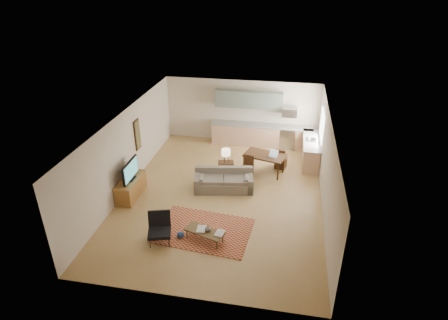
% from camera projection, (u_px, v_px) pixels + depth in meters
% --- Properties ---
extents(room, '(9.00, 9.00, 9.00)m').
position_uv_depth(room, '(222.00, 159.00, 11.96)').
color(room, '#A37D47').
rests_on(room, ground).
extents(kitchen_counter_back, '(4.26, 0.64, 0.92)m').
position_uv_depth(kitchen_counter_back, '(261.00, 135.00, 15.88)').
color(kitchen_counter_back, tan).
rests_on(kitchen_counter_back, ground).
extents(kitchen_counter_right, '(0.64, 2.26, 0.92)m').
position_uv_depth(kitchen_counter_right, '(311.00, 151.00, 14.52)').
color(kitchen_counter_right, tan).
rests_on(kitchen_counter_right, ground).
extents(kitchen_range, '(0.62, 0.62, 0.90)m').
position_uv_depth(kitchen_range, '(287.00, 137.00, 15.70)').
color(kitchen_range, '#A5A8AD').
rests_on(kitchen_range, ground).
extents(kitchen_microwave, '(0.62, 0.40, 0.35)m').
position_uv_depth(kitchen_microwave, '(290.00, 112.00, 15.22)').
color(kitchen_microwave, '#A5A8AD').
rests_on(kitchen_microwave, room).
extents(upper_cabinets, '(2.80, 0.34, 0.70)m').
position_uv_depth(upper_cabinets, '(249.00, 99.00, 15.42)').
color(upper_cabinets, slate).
rests_on(upper_cabinets, room).
extents(window_right, '(0.02, 1.40, 1.05)m').
position_uv_depth(window_right, '(322.00, 125.00, 13.97)').
color(window_right, white).
rests_on(window_right, room).
extents(wall_art_left, '(0.06, 0.42, 1.10)m').
position_uv_depth(wall_art_left, '(138.00, 135.00, 13.17)').
color(wall_art_left, olive).
rests_on(wall_art_left, room).
extents(triptych, '(1.70, 0.04, 0.50)m').
position_uv_depth(triptych, '(240.00, 102.00, 15.70)').
color(triptych, beige).
rests_on(triptych, room).
extents(rug, '(2.85, 2.10, 0.02)m').
position_uv_depth(rug, '(204.00, 230.00, 10.84)').
color(rug, maroon).
rests_on(rug, floor).
extents(sofa, '(2.19, 1.24, 0.72)m').
position_uv_depth(sofa, '(224.00, 180.00, 12.69)').
color(sofa, '#6A6052').
rests_on(sofa, floor).
extents(coffee_table, '(1.20, 0.78, 0.34)m').
position_uv_depth(coffee_table, '(205.00, 236.00, 10.38)').
color(coffee_table, '#4E381D').
rests_on(coffee_table, floor).
extents(book_a, '(0.29, 0.37, 0.03)m').
position_uv_depth(book_a, '(197.00, 229.00, 10.36)').
color(book_a, maroon).
rests_on(book_a, coffee_table).
extents(book_b, '(0.33, 0.39, 0.02)m').
position_uv_depth(book_b, '(216.00, 232.00, 10.23)').
color(book_b, navy).
rests_on(book_b, coffee_table).
extents(vase, '(0.17, 0.17, 0.17)m').
position_uv_depth(vase, '(208.00, 228.00, 10.26)').
color(vase, black).
rests_on(vase, coffee_table).
extents(armchair, '(0.89, 0.89, 0.82)m').
position_uv_depth(armchair, '(159.00, 229.00, 10.23)').
color(armchair, black).
rests_on(armchair, floor).
extents(tv_credenza, '(0.54, 1.41, 0.65)m').
position_uv_depth(tv_credenza, '(131.00, 188.00, 12.35)').
color(tv_credenza, brown).
rests_on(tv_credenza, floor).
extents(tv, '(0.11, 1.09, 0.65)m').
position_uv_depth(tv, '(130.00, 170.00, 12.04)').
color(tv, black).
rests_on(tv, tv_credenza).
extents(console_table, '(0.62, 0.48, 0.65)m').
position_uv_depth(console_table, '(226.00, 170.00, 13.42)').
color(console_table, '#331D0E').
rests_on(console_table, floor).
extents(table_lamp, '(0.35, 0.35, 0.52)m').
position_uv_depth(table_lamp, '(226.00, 156.00, 13.15)').
color(table_lamp, beige).
rests_on(table_lamp, console_table).
extents(dining_table, '(1.63, 1.19, 0.74)m').
position_uv_depth(dining_table, '(264.00, 164.00, 13.76)').
color(dining_table, '#331D0E').
rests_on(dining_table, floor).
extents(dining_chair_near, '(0.48, 0.49, 0.84)m').
position_uv_depth(dining_chair_near, '(247.00, 167.00, 13.40)').
color(dining_chair_near, '#331D0E').
rests_on(dining_chair_near, floor).
extents(dining_chair_far, '(0.49, 0.50, 0.83)m').
position_uv_depth(dining_chair_far, '(281.00, 158.00, 14.08)').
color(dining_chair_far, '#331D0E').
rests_on(dining_chair_far, floor).
extents(laptop, '(0.37, 0.32, 0.23)m').
position_uv_depth(laptop, '(273.00, 154.00, 13.41)').
color(laptop, '#A5A8AD').
rests_on(laptop, dining_table).
extents(soap_bottle, '(0.11, 0.11, 0.19)m').
position_uv_depth(soap_bottle, '(309.00, 137.00, 14.29)').
color(soap_bottle, beige).
rests_on(soap_bottle, kitchen_counter_right).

